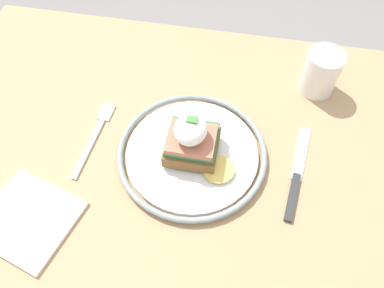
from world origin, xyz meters
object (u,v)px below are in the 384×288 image
(fork, at_px, (95,135))
(knife, at_px, (296,179))
(plate, at_px, (192,153))
(napkin, at_px, (28,219))
(cup, at_px, (321,72))
(sandwich, at_px, (192,140))

(fork, xyz_separation_m, knife, (0.34, -0.02, 0.00))
(plate, bearing_deg, napkin, -144.83)
(knife, height_order, cup, cup)
(sandwich, xyz_separation_m, fork, (-0.17, 0.01, -0.05))
(fork, height_order, knife, knife)
(plate, relative_size, sandwich, 2.16)
(sandwich, height_order, knife, sandwich)
(plate, xyz_separation_m, sandwich, (0.00, -0.00, 0.04))
(fork, relative_size, knife, 0.88)
(plate, height_order, cup, cup)
(fork, relative_size, napkin, 1.19)
(knife, xyz_separation_m, cup, (0.03, 0.20, 0.04))
(plate, relative_size, fork, 1.56)
(napkin, bearing_deg, knife, 19.84)
(knife, relative_size, cup, 2.19)
(plate, distance_m, cup, 0.28)
(cup, bearing_deg, sandwich, -136.25)
(plate, height_order, sandwich, sandwich)
(sandwich, bearing_deg, knife, -4.22)
(cup, relative_size, napkin, 0.62)
(sandwich, relative_size, napkin, 0.86)
(knife, height_order, napkin, same)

